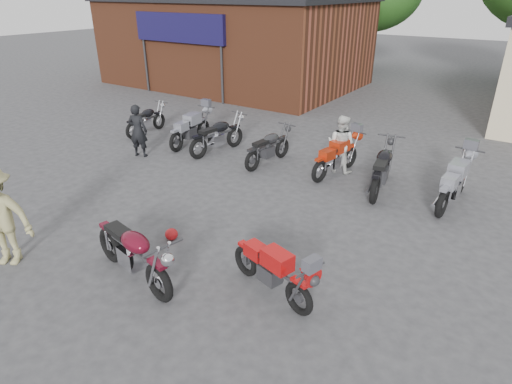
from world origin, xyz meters
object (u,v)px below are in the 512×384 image
Objects in this scene: person_light at (341,144)px; row_bike_4 at (337,155)px; sportbike at (272,268)px; row_bike_1 at (191,127)px; row_bike_5 at (383,166)px; row_bike_3 at (269,146)px; helmet at (171,234)px; row_bike_6 at (455,180)px; row_bike_0 at (146,119)px; person_dark at (138,131)px; vintage_motorcycle at (133,250)px; row_bike_2 at (218,134)px.

person_light is 0.81× the size of row_bike_4.
row_bike_1 is (-6.09, 4.87, 0.07)m from sportbike.
sportbike is 4.90m from row_bike_5.
row_bike_3 is at bearing 139.26° from sportbike.
row_bike_3 is at bearing 97.65° from helmet.
row_bike_6 is at bearing 48.16° from helmet.
helmet is at bearing 76.07° from person_light.
person_light is 0.34m from row_bike_4.
row_bike_6 is (4.85, 0.22, 0.06)m from row_bike_3.
row_bike_5 reaches higher than row_bike_6.
row_bike_4 is (1.90, 0.36, 0.01)m from row_bike_3.
row_bike_6 reaches higher than row_bike_3.
row_bike_6 reaches higher than row_bike_0.
person_dark is (-6.65, 3.23, 0.26)m from sportbike.
row_bike_0 is 0.90× the size of row_bike_1.
row_bike_0 is (-6.85, -0.57, -0.25)m from person_light.
row_bike_3 is (-1.04, 5.82, -0.07)m from vintage_motorcycle.
row_bike_5 is (5.00, 0.12, 0.04)m from row_bike_2.
row_bike_1 is (-4.82, -0.58, -0.19)m from person_light.
row_bike_0 is 0.87× the size of row_bike_6.
row_bike_4 is (0.86, 6.18, -0.06)m from vintage_motorcycle.
person_dark is 5.75m from row_bike_4.
row_bike_1 is at bearing 95.16° from row_bike_2.
row_bike_1 is 6.17m from row_bike_5.
vintage_motorcycle reaches higher than row_bike_1.
sportbike is 2.59m from helmet.
person_light reaches higher than sportbike.
sportbike is at bearing -156.67° from row_bike_4.
row_bike_2 is (-4.93, 4.78, 0.07)m from sportbike.
person_light is (-1.27, 5.45, 0.26)m from sportbike.
row_bike_5 is (1.35, -0.55, -0.15)m from person_light.
row_bike_1 reaches higher than sportbike.
row_bike_6 is (2.95, -0.14, 0.04)m from row_bike_4.
row_bike_6 is (1.70, 5.04, 0.09)m from sportbike.
vintage_motorcycle is 6.24m from row_bike_4.
row_bike_2 is (1.73, 1.55, -0.19)m from person_dark.
row_bike_6 is at bearing -95.23° from row_bike_1.
person_light is 0.72× the size of row_bike_5.
row_bike_2 is 1.05× the size of row_bike_4.
row_bike_5 is 1.03× the size of row_bike_6.
person_light reaches higher than row_bike_3.
row_bike_0 is at bearing 165.15° from sportbike.
helmet is 5.09m from row_bike_2.
helmet is 0.12× the size of row_bike_6.
person_dark reaches higher than row_bike_5.
row_bike_4 reaches higher than helmet.
row_bike_0 is at bearing 97.72° from row_bike_2.
person_light reaches higher than row_bike_4.
helmet is 0.12× the size of row_bike_5.
person_dark is 1.74m from row_bike_1.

